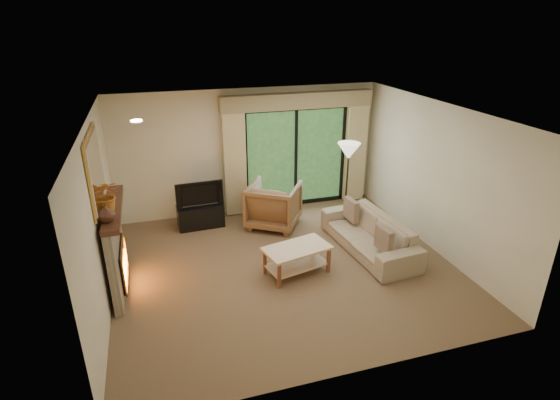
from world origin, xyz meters
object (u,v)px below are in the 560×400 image
object	(u,v)px
coffee_table	(297,260)
armchair	(274,205)
sofa	(369,234)
media_console	(201,216)

from	to	relation	value
coffee_table	armchair	bearing A→B (deg)	72.92
armchair	coffee_table	distance (m)	1.82
sofa	coffee_table	xyz separation A→B (m)	(-1.48, -0.36, -0.08)
media_console	armchair	xyz separation A→B (m)	(1.41, -0.38, 0.22)
coffee_table	media_console	bearing A→B (deg)	107.42
media_console	coffee_table	world-z (taller)	coffee_table
media_console	armchair	distance (m)	1.48
coffee_table	sofa	bearing A→B (deg)	0.62
media_console	coffee_table	size ratio (longest dim) A/B	0.85
media_console	sofa	world-z (taller)	sofa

